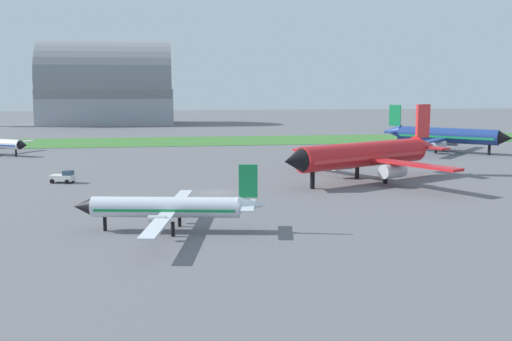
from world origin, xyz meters
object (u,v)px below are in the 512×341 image
(airplane_parked_jet_far, at_px, (444,136))
(pushback_tug_near_gate, at_px, (63,177))
(airplane_midfield_jet, at_px, (367,155))
(airplane_foreground_turboprop, at_px, (170,207))

(airplane_parked_jet_far, xyz_separation_m, pushback_tug_near_gate, (-78.67, -32.19, -2.90))
(airplane_parked_jet_far, bearing_deg, pushback_tug_near_gate, -115.00)
(airplane_midfield_jet, relative_size, pushback_tug_near_gate, 7.79)
(airplane_parked_jet_far, bearing_deg, airplane_foreground_turboprop, -90.58)
(airplane_midfield_jet, distance_m, airplane_parked_jet_far, 49.44)
(airplane_midfield_jet, xyz_separation_m, pushback_tug_near_gate, (-47.07, 5.83, -3.39))
(pushback_tug_near_gate, bearing_deg, airplane_parked_jet_far, 41.90)
(airplane_midfield_jet, bearing_deg, airplane_parked_jet_far, -156.98)
(pushback_tug_near_gate, bearing_deg, airplane_midfield_jet, 12.59)
(airplane_foreground_turboprop, relative_size, pushback_tug_near_gate, 5.84)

